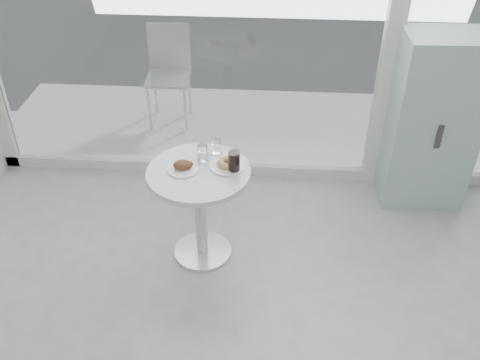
# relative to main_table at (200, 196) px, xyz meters

# --- Properties ---
(main_table) EXTENTS (0.72, 0.72, 0.77)m
(main_table) POSITION_rel_main_table_xyz_m (0.00, 0.00, 0.00)
(main_table) COLOR silver
(main_table) RESTS_ON ground
(patio_deck) EXTENTS (5.60, 1.60, 0.05)m
(patio_deck) POSITION_rel_main_table_xyz_m (0.50, 1.90, -0.53)
(patio_deck) COLOR white
(patio_deck) RESTS_ON ground
(mint_cabinet) EXTENTS (0.69, 0.48, 1.46)m
(mint_cabinet) POSITION_rel_main_table_xyz_m (1.77, 0.87, 0.18)
(mint_cabinet) COLOR #89AF9F
(mint_cabinet) RESTS_ON ground
(patio_chair) EXTENTS (0.44, 0.44, 0.99)m
(patio_chair) POSITION_rel_main_table_xyz_m (-0.58, 1.99, 0.06)
(patio_chair) COLOR silver
(patio_chair) RESTS_ON patio_deck
(plate_fritter) EXTENTS (0.22, 0.22, 0.07)m
(plate_fritter) POSITION_rel_main_table_xyz_m (-0.10, 0.00, 0.25)
(plate_fritter) COLOR white
(plate_fritter) RESTS_ON main_table
(plate_donut) EXTENTS (0.24, 0.24, 0.06)m
(plate_donut) POSITION_rel_main_table_xyz_m (0.19, 0.06, 0.24)
(plate_donut) COLOR white
(plate_donut) RESTS_ON main_table
(water_tumbler_a) EXTENTS (0.08, 0.08, 0.12)m
(water_tumbler_a) POSITION_rel_main_table_xyz_m (0.02, 0.13, 0.27)
(water_tumbler_a) COLOR white
(water_tumbler_a) RESTS_ON main_table
(water_tumbler_b) EXTENTS (0.07, 0.07, 0.12)m
(water_tumbler_b) POSITION_rel_main_table_xyz_m (0.10, 0.24, 0.27)
(water_tumbler_b) COLOR white
(water_tumbler_b) RESTS_ON main_table
(cola_glass) EXTENTS (0.08, 0.08, 0.15)m
(cola_glass) POSITION_rel_main_table_xyz_m (0.25, 0.01, 0.29)
(cola_glass) COLOR white
(cola_glass) RESTS_ON main_table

